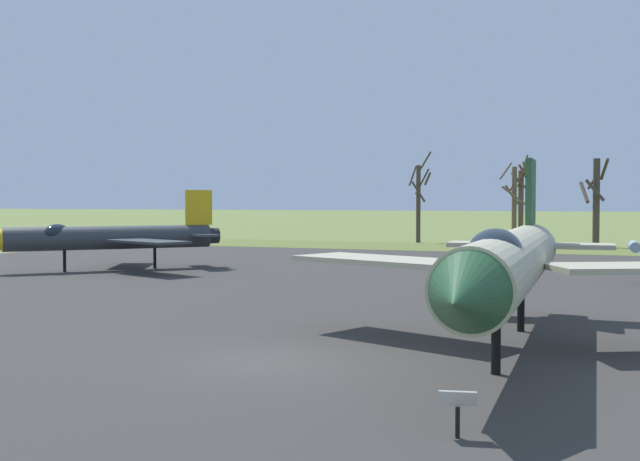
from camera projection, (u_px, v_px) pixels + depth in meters
The scene contains 10 objects.
ground_plane at pixel (264, 364), 20.08m from camera, with size 600.00×600.00×0.00m, color olive.
asphalt_apron at pixel (425, 292), 35.68m from camera, with size 73.13×55.90×0.05m, color #383533.
grass_verge_strip at pixel (522, 249), 67.27m from camera, with size 133.13×12.00×0.06m, color olive.
jet_fighter_front_left at pixel (509, 262), 21.30m from camera, with size 13.81×17.43×5.57m.
info_placard_front_left at pixel (458, 407), 13.62m from camera, with size 0.68×0.37×0.89m.
jet_fighter_front_right at pixel (108, 237), 46.44m from camera, with size 11.65×11.83×4.77m.
bare_tree_far_left at pixel (419, 198), 78.15m from camera, with size 2.27×2.22×8.95m.
bare_tree_left_of_center at pixel (515, 201), 71.58m from camera, with size 2.70×2.71×8.24m.
bare_tree_center at pixel (521, 204), 72.87m from camera, with size 2.06×2.15×7.48m.
bare_tree_right_of_center at pixel (596, 199), 69.63m from camera, with size 2.61×2.56×7.83m.
Camera 1 is at (8.60, -18.05, 4.12)m, focal length 44.73 mm.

